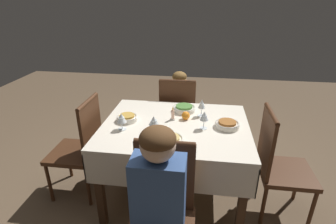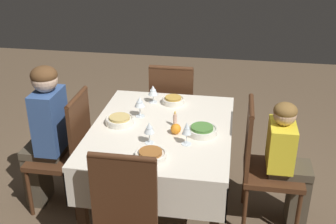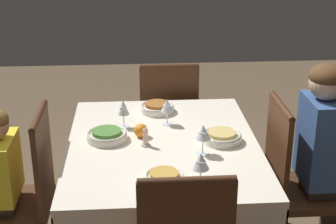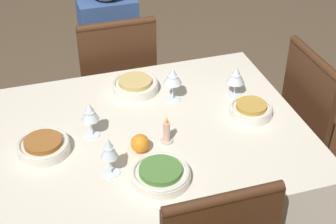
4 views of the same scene
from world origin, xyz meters
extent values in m
cube|color=silver|center=(0.00, 0.00, 0.75)|extent=(1.25, 1.00, 0.04)
cube|color=silver|center=(0.00, 0.50, 0.60)|extent=(1.25, 0.01, 0.25)
cube|color=silver|center=(0.00, -0.50, 0.60)|extent=(1.25, 0.01, 0.25)
cube|color=silver|center=(0.62, 0.00, 0.60)|extent=(0.01, 1.00, 0.25)
cube|color=#3D2616|center=(0.55, 0.43, 0.37)|extent=(0.06, 0.06, 0.73)
cube|color=#3D2616|center=(0.55, -0.43, 0.37)|extent=(0.06, 0.06, 0.73)
cube|color=#472816|center=(0.00, -0.82, 0.43)|extent=(0.43, 0.43, 0.04)
cube|color=#472816|center=(0.00, -0.62, 0.70)|extent=(0.39, 0.03, 0.51)
cylinder|color=#472816|center=(0.00, -0.62, 0.95)|extent=(0.38, 0.04, 0.04)
cylinder|color=#472816|center=(0.19, -1.01, 0.20)|extent=(0.03, 0.03, 0.41)
cylinder|color=#472816|center=(0.19, -0.63, 0.20)|extent=(0.03, 0.03, 0.41)
cube|color=#472816|center=(-0.05, 0.82, 0.43)|extent=(0.43, 0.43, 0.04)
cube|color=#472816|center=(-0.05, 0.62, 0.70)|extent=(0.39, 0.03, 0.51)
cylinder|color=#472816|center=(-0.05, 0.62, 0.95)|extent=(0.38, 0.04, 0.04)
cylinder|color=#472816|center=(0.14, 0.63, 0.20)|extent=(0.03, 0.03, 0.41)
cube|color=#472816|center=(0.94, -0.09, 0.43)|extent=(0.43, 0.43, 0.04)
cube|color=#472816|center=(0.74, -0.09, 0.70)|extent=(0.03, 0.39, 0.51)
cylinder|color=#472816|center=(0.74, -0.09, 0.95)|extent=(0.04, 0.38, 0.04)
cylinder|color=#472816|center=(1.13, -0.27, 0.20)|extent=(0.03, 0.03, 0.41)
cylinder|color=#472816|center=(1.13, 0.10, 0.20)|extent=(0.03, 0.03, 0.41)
cylinder|color=#472816|center=(0.76, -0.27, 0.20)|extent=(0.03, 0.03, 0.41)
cylinder|color=#472816|center=(0.76, 0.10, 0.20)|extent=(0.03, 0.03, 0.41)
cylinder|color=#472816|center=(-0.74, -0.05, 0.95)|extent=(0.04, 0.38, 0.04)
cube|color=#4C4233|center=(0.00, -0.94, 0.48)|extent=(0.24, 0.31, 0.06)
cube|color=#38568E|center=(0.00, -0.85, 0.75)|extent=(0.30, 0.18, 0.48)
sphere|color=beige|center=(0.00, -0.85, 1.08)|extent=(0.19, 0.19, 0.19)
ellipsoid|color=brown|center=(0.00, -0.85, 1.11)|extent=(0.19, 0.19, 0.13)
cylinder|color=silver|center=(-0.01, -0.31, 0.78)|extent=(0.21, 0.21, 0.04)
torus|color=silver|center=(-0.01, -0.31, 0.81)|extent=(0.20, 0.20, 0.01)
cylinder|color=tan|center=(-0.01, -0.31, 0.81)|extent=(0.15, 0.15, 0.02)
cylinder|color=white|center=(-0.15, -0.19, 0.77)|extent=(0.07, 0.07, 0.00)
cylinder|color=white|center=(-0.15, -0.19, 0.81)|extent=(0.01, 0.01, 0.08)
cone|color=white|center=(-0.15, -0.19, 0.89)|extent=(0.08, 0.08, 0.07)
cylinder|color=white|center=(-0.15, -0.19, 0.87)|extent=(0.05, 0.05, 0.03)
cylinder|color=silver|center=(0.05, 0.30, 0.78)|extent=(0.22, 0.22, 0.04)
torus|color=silver|center=(0.05, 0.30, 0.81)|extent=(0.21, 0.21, 0.01)
cylinder|color=#4C7F38|center=(0.05, 0.30, 0.81)|extent=(0.16, 0.16, 0.02)
cylinder|color=white|center=(0.21, 0.21, 0.77)|extent=(0.07, 0.07, 0.00)
cylinder|color=white|center=(0.21, 0.21, 0.81)|extent=(0.01, 0.01, 0.07)
cone|color=white|center=(0.21, 0.21, 0.89)|extent=(0.06, 0.06, 0.08)
cylinder|color=white|center=(0.21, 0.21, 0.87)|extent=(0.04, 0.04, 0.04)
cylinder|color=silver|center=(0.43, 0.01, 0.78)|extent=(0.20, 0.20, 0.04)
torus|color=silver|center=(0.43, 0.01, 0.81)|extent=(0.20, 0.20, 0.01)
cylinder|color=#995B28|center=(0.43, 0.01, 0.81)|extent=(0.15, 0.15, 0.02)
cylinder|color=white|center=(0.24, -0.04, 0.77)|extent=(0.06, 0.06, 0.00)
cylinder|color=white|center=(0.24, -0.04, 0.81)|extent=(0.01, 0.01, 0.07)
cone|color=white|center=(0.24, -0.04, 0.88)|extent=(0.07, 0.07, 0.08)
cylinder|color=white|center=(0.24, -0.04, 0.87)|extent=(0.04, 0.04, 0.03)
cylinder|color=silver|center=(-0.43, 0.02, 0.78)|extent=(0.18, 0.18, 0.04)
torus|color=silver|center=(-0.43, 0.02, 0.81)|extent=(0.18, 0.18, 0.01)
cylinder|color=gold|center=(-0.43, 0.02, 0.81)|extent=(0.13, 0.13, 0.02)
cylinder|color=white|center=(-0.42, -0.14, 0.77)|extent=(0.07, 0.07, 0.00)
cylinder|color=white|center=(-0.42, -0.14, 0.80)|extent=(0.01, 0.01, 0.06)
cone|color=white|center=(-0.42, -0.14, 0.87)|extent=(0.08, 0.08, 0.08)
cylinder|color=white|center=(-0.42, -0.14, 0.86)|extent=(0.05, 0.05, 0.04)
cylinder|color=beige|center=(-0.03, 0.09, 0.77)|extent=(0.05, 0.05, 0.01)
cylinder|color=beige|center=(-0.03, 0.09, 0.82)|extent=(0.03, 0.03, 0.08)
ellipsoid|color=#F9C64C|center=(-0.03, 0.09, 0.87)|extent=(0.01, 0.01, 0.03)
sphere|color=orange|center=(0.08, 0.11, 0.80)|extent=(0.07, 0.07, 0.07)
camera|label=1|loc=(0.21, -1.99, 1.78)|focal=28.00mm
camera|label=2|loc=(2.64, 0.48, 2.16)|focal=45.00mm
camera|label=3|loc=(-2.45, 0.14, 1.93)|focal=55.00mm
camera|label=4|loc=(0.43, 1.61, 2.04)|focal=55.00mm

